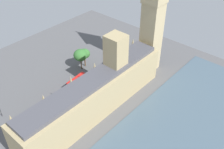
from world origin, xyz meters
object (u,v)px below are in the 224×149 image
object	(u,v)px
car_yellow_cab_under_trees	(104,68)
double_decker_bus_kerbside	(61,97)
parliament_building	(97,92)
car_blue_leading	(41,113)
pedestrian_corner	(45,123)
car_black_by_river_gate	(24,124)
pedestrian_midblock	(116,75)
clock_tower	(154,8)
plane_tree_slot_10	(84,54)
plane_tree_trailing	(80,55)
double_decker_bus_far_end	(77,82)
car_silver_near_tower	(95,78)
pedestrian_opposite_hall	(52,120)

from	to	relation	value
car_yellow_cab_under_trees	double_decker_bus_kerbside	xyz separation A→B (m)	(-2.13, 29.08, 1.75)
parliament_building	car_blue_leading	bearing A→B (deg)	51.13
pedestrian_corner	double_decker_bus_kerbside	bearing A→B (deg)	-2.11
car_black_by_river_gate	pedestrian_midblock	distance (m)	46.86
clock_tower	double_decker_bus_kerbside	distance (m)	54.82
clock_tower	plane_tree_slot_10	world-z (taller)	clock_tower
car_yellow_cab_under_trees	pedestrian_corner	bearing A→B (deg)	99.02
plane_tree_trailing	car_yellow_cab_under_trees	bearing A→B (deg)	-146.00
parliament_building	plane_tree_slot_10	size ratio (longest dim) A/B	7.20
parliament_building	double_decker_bus_far_end	distance (m)	18.23
plane_tree_slot_10	car_silver_near_tower	bearing A→B (deg)	158.04
double_decker_bus_far_end	car_black_by_river_gate	world-z (taller)	double_decker_bus_far_end
pedestrian_opposite_hall	car_blue_leading	bearing A→B (deg)	117.67
car_yellow_cab_under_trees	double_decker_bus_kerbside	bearing A→B (deg)	93.28
double_decker_bus_kerbside	car_black_by_river_gate	world-z (taller)	double_decker_bus_kerbside
parliament_building	plane_tree_trailing	distance (m)	29.94
double_decker_bus_far_end	car_blue_leading	world-z (taller)	double_decker_bus_far_end
car_silver_near_tower	plane_tree_slot_10	bearing A→B (deg)	156.59
car_silver_near_tower	pedestrian_opposite_hall	size ratio (longest dim) A/B	2.89
car_black_by_river_gate	plane_tree_slot_10	distance (m)	44.97
car_yellow_cab_under_trees	parliament_building	bearing A→B (deg)	125.64
double_decker_bus_far_end	pedestrian_corner	bearing A→B (deg)	102.65
car_blue_leading	double_decker_bus_far_end	bearing A→B (deg)	-88.72
car_yellow_cab_under_trees	car_blue_leading	size ratio (longest dim) A/B	0.96
pedestrian_corner	plane_tree_trailing	bearing A→B (deg)	0.98
pedestrian_midblock	plane_tree_slot_10	world-z (taller)	plane_tree_slot_10
pedestrian_corner	car_yellow_cab_under_trees	bearing A→B (deg)	-14.92
double_decker_bus_kerbside	plane_tree_slot_10	world-z (taller)	plane_tree_slot_10
car_silver_near_tower	car_yellow_cab_under_trees	bearing A→B (deg)	100.72
car_silver_near_tower	pedestrian_midblock	distance (m)	9.95
clock_tower	car_silver_near_tower	bearing A→B (deg)	62.10
parliament_building	pedestrian_midblock	bearing A→B (deg)	-68.71
clock_tower	plane_tree_slot_10	distance (m)	39.51
pedestrian_corner	parliament_building	bearing A→B (deg)	-49.43
double_decker_bus_far_end	pedestrian_opposite_hall	world-z (taller)	double_decker_bus_far_end
clock_tower	pedestrian_opposite_hall	bearing A→B (deg)	82.76
car_silver_near_tower	plane_tree_trailing	xyz separation A→B (m)	(11.42, -1.96, 6.77)
pedestrian_corner	plane_tree_slot_10	xyz separation A→B (m)	(16.88, -37.41, 6.45)
clock_tower	plane_tree_trailing	bearing A→B (deg)	42.74
parliament_building	plane_tree_trailing	world-z (taller)	parliament_building
double_decker_bus_far_end	plane_tree_trailing	size ratio (longest dim) A/B	1.01
double_decker_bus_far_end	plane_tree_trailing	bearing A→B (deg)	-56.68
plane_tree_trailing	car_silver_near_tower	bearing A→B (deg)	170.25
clock_tower	pedestrian_midblock	bearing A→B (deg)	67.28
car_blue_leading	pedestrian_midblock	bearing A→B (deg)	-104.05
car_black_by_river_gate	pedestrian_opposite_hall	size ratio (longest dim) A/B	2.76
car_blue_leading	parliament_building	bearing A→B (deg)	-134.30
car_silver_near_tower	pedestrian_opposite_hall	distance (m)	30.65
clock_tower	double_decker_bus_kerbside	bearing A→B (deg)	74.32
car_yellow_cab_under_trees	pedestrian_opposite_hall	xyz separation A→B (m)	(-7.88, 38.49, -0.20)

